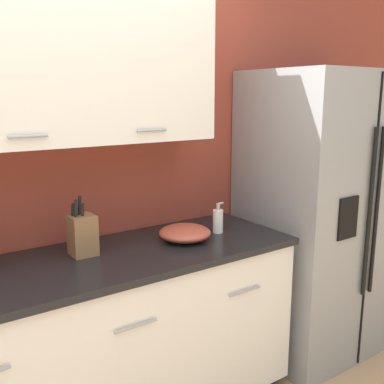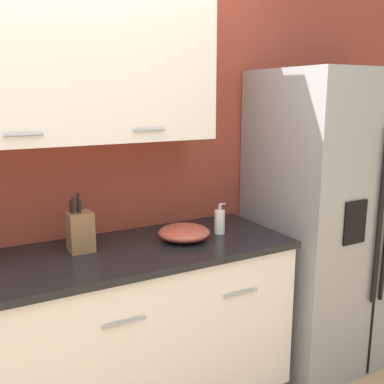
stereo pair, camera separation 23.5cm
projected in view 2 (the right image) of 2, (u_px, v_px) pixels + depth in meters
name	position (u px, v px, depth m)	size (l,w,h in m)	color
wall_back	(24.00, 140.00, 2.18)	(10.00, 0.39, 2.60)	#993D2D
counter_unit	(40.00, 355.00, 2.12)	(2.57, 0.64, 0.92)	black
refrigerator	(333.00, 218.00, 2.84)	(0.95, 0.73, 1.82)	gray
knife_block	(80.00, 231.00, 2.18)	(0.12, 0.12, 0.29)	olive
soap_dispenser	(220.00, 221.00, 2.47)	(0.06, 0.06, 0.17)	white
mixing_bowl	(184.00, 233.00, 2.36)	(0.27, 0.27, 0.08)	#B24C38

